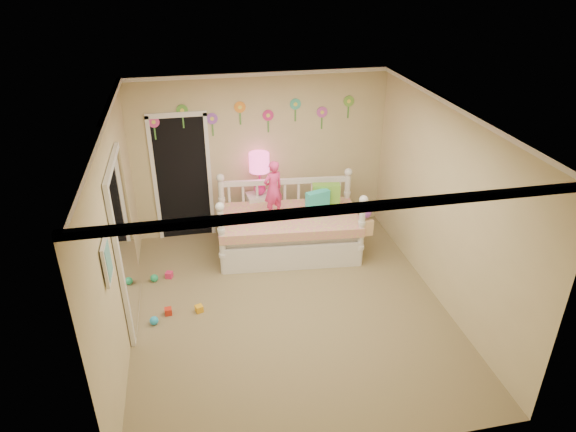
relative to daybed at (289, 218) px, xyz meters
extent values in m
cube|color=#7F684C|center=(-0.27, -1.41, -0.58)|extent=(4.00, 4.50, 0.01)
cube|color=white|center=(-0.27, -1.41, 2.02)|extent=(4.00, 4.50, 0.01)
cube|color=tan|center=(-0.27, 0.84, 0.72)|extent=(4.00, 0.01, 2.60)
cube|color=tan|center=(-2.27, -1.41, 0.72)|extent=(0.01, 4.50, 2.60)
cube|color=tan|center=(1.73, -1.41, 0.72)|extent=(0.01, 4.50, 2.60)
cube|color=#22ADAA|center=(0.44, -0.03, 0.24)|extent=(0.38, 0.23, 0.36)
cube|color=#70BA38|center=(0.61, 0.12, 0.26)|extent=(0.43, 0.22, 0.39)
imported|color=#EC3580|center=(-0.23, 0.02, 0.50)|extent=(0.38, 0.32, 0.87)
cube|color=white|center=(-0.33, 0.66, -0.22)|extent=(0.45, 0.36, 0.70)
sphere|color=#EC1F83|center=(-0.33, 0.66, 0.22)|extent=(0.19, 0.19, 0.19)
cylinder|color=#EC1F83|center=(-0.33, 0.66, 0.42)|extent=(0.03, 0.03, 0.40)
cylinder|color=#FD4B9E|center=(-0.33, 0.66, 0.68)|extent=(0.32, 0.32, 0.30)
cube|color=black|center=(-1.52, 0.83, 0.46)|extent=(0.90, 0.04, 2.07)
cube|color=white|center=(-2.23, -1.11, 0.47)|extent=(0.07, 1.30, 2.10)
cube|color=white|center=(-2.24, -2.31, 0.97)|extent=(0.05, 0.34, 0.42)
camera|label=1|loc=(-1.37, -6.70, 3.62)|focal=31.98mm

